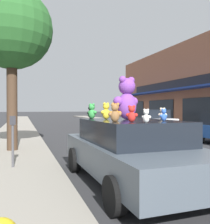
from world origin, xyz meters
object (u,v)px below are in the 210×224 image
teddy_bear_orange (115,112)px  parked_car_far_right (151,120)px  teddy_bear_white (146,116)px  teddy_bear_blue (164,115)px  street_tree (12,30)px  teddy_bear_giant (127,99)px  parking_meter (13,134)px  teddy_bear_black (91,112)px  teddy_bear_cream (162,114)px  teddy_bear_yellow (106,111)px  teddy_bear_red (132,114)px  teddy_bear_green (92,111)px  plush_art_car (131,150)px  teddy_bear_brown (115,113)px

teddy_bear_orange → parked_car_far_right: bearing=-112.0°
teddy_bear_white → teddy_bear_blue: size_ratio=0.99×
street_tree → teddy_bear_giant: bearing=-58.2°
street_tree → parking_meter: 4.38m
street_tree → teddy_bear_black: bearing=-60.4°
teddy_bear_cream → parking_meter: (-3.09, 1.89, -0.53)m
teddy_bear_yellow → street_tree: street_tree is taller
teddy_bear_yellow → parked_car_far_right: (6.79, 10.28, -0.73)m
teddy_bear_black → parking_meter: 2.02m
teddy_bear_giant → teddy_bear_cream: size_ratio=3.63×
teddy_bear_yellow → teddy_bear_orange: bearing=59.7°
teddy_bear_black → teddy_bear_blue: bearing=81.7°
teddy_bear_black → teddy_bear_orange: bearing=59.3°
teddy_bear_red → parking_meter: 3.30m
teddy_bear_green → parked_car_far_right: (7.02, 9.91, -0.72)m
teddy_bear_red → street_tree: street_tree is taller
teddy_bear_cream → teddy_bear_red: (-1.00, -0.60, 0.02)m
parked_car_far_right → plush_art_car: bearing=-120.7°
teddy_bear_white → teddy_bear_yellow: bearing=-25.0°
plush_art_car → teddy_bear_yellow: teddy_bear_yellow is taller
teddy_bear_green → parked_car_far_right: 12.16m
teddy_bear_white → parking_meter: teddy_bear_white is taller
teddy_bear_brown → teddy_bear_cream: size_ratio=1.26×
teddy_bear_brown → teddy_bear_blue: size_ratio=1.38×
teddy_bear_red → parking_meter: teddy_bear_red is taller
teddy_bear_blue → teddy_bear_giant: bearing=-78.1°
plush_art_car → teddy_bear_black: teddy_bear_black is taller
teddy_bear_cream → teddy_bear_blue: 0.55m
plush_art_car → teddy_bear_red: bearing=-114.4°
plush_art_car → teddy_bear_black: 1.47m
teddy_bear_brown → teddy_bear_orange: teddy_bear_orange is taller
plush_art_car → parking_meter: 2.99m
teddy_bear_white → teddy_bear_blue: (0.60, 0.43, 0.00)m
parked_car_far_right → parking_meter: bearing=-134.3°
teddy_bear_yellow → parking_meter: teddy_bear_yellow is taller
teddy_bear_yellow → plush_art_car: bearing=97.3°
teddy_bear_green → teddy_bear_black: 0.20m
teddy_bear_green → teddy_bear_brown: bearing=151.1°
teddy_bear_red → teddy_bear_blue: size_ratio=1.25×
teddy_bear_blue → parked_car_far_right: (6.00, 11.42, -0.66)m
teddy_bear_cream → street_tree: size_ratio=0.05×
teddy_bear_white → teddy_bear_orange: teddy_bear_orange is taller
teddy_bear_red → plush_art_car: bearing=-76.4°
teddy_bear_green → parked_car_far_right: bearing=-64.5°
teddy_bear_blue → teddy_bear_brown: bearing=-7.4°
plush_art_car → teddy_bear_green: bearing=122.6°
teddy_bear_giant → parking_meter: teddy_bear_giant is taller
teddy_bear_giant → parking_meter: bearing=-51.8°
teddy_bear_giant → street_tree: bearing=-80.3°
parked_car_far_right → street_tree: size_ratio=0.71×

